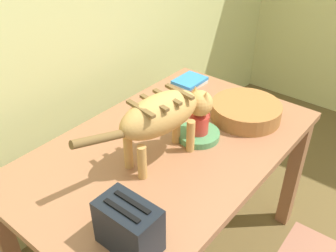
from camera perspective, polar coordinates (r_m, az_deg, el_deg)
wall_rear at (r=1.92m, az=-17.72°, el=17.27°), size 4.89×0.11×2.50m
dining_table at (r=1.71m, az=0.00°, el=-5.30°), size 1.39×0.86×0.76m
cat at (r=1.47m, az=-0.51°, el=1.74°), size 0.67×0.22×0.30m
saucer_bowl at (r=1.69m, az=4.65°, el=-1.31°), size 0.19×0.19×0.03m
coffee_mug at (r=1.66m, az=4.81°, el=0.40°), size 0.13×0.09×0.09m
magazine at (r=1.92m, az=1.21°, el=2.92°), size 0.32×0.27×0.01m
book_stack at (r=2.14m, az=3.28°, el=6.78°), size 0.19×0.15×0.04m
wicker_basket at (r=1.85m, az=11.83°, el=2.30°), size 0.34×0.34×0.08m
toaster at (r=1.20m, az=-6.03°, el=-15.01°), size 0.12×0.20×0.18m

